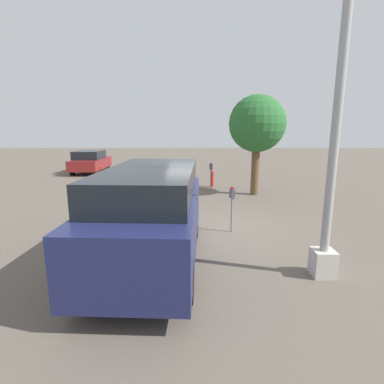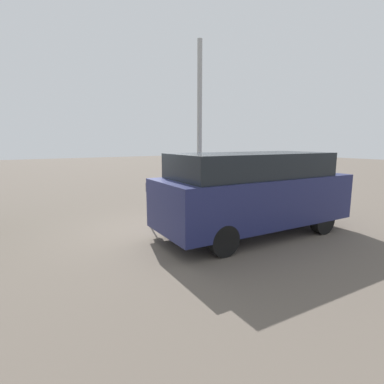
{
  "view_description": "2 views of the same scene",
  "coord_description": "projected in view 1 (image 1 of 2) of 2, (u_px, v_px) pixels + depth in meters",
  "views": [
    {
      "loc": [
        8.4,
        -0.54,
        2.95
      ],
      "look_at": [
        0.47,
        -0.56,
        1.28
      ],
      "focal_mm": 28.0,
      "sensor_mm": 36.0,
      "label": 1
    },
    {
      "loc": [
        -3.35,
        -7.04,
        2.4
      ],
      "look_at": [
        0.51,
        -0.89,
        1.18
      ],
      "focal_mm": 28.0,
      "sensor_mm": 36.0,
      "label": 2
    }
  ],
  "objects": [
    {
      "name": "parked_van",
      "position": [
        151.0,
        212.0,
        6.6
      ],
      "size": [
        5.24,
        2.2,
        2.12
      ],
      "rotation": [
        0.0,
        0.0,
        -0.04
      ],
      "color": "navy",
      "rests_on": "ground"
    },
    {
      "name": "fire_hydrant",
      "position": [
        212.0,
        179.0,
        15.55
      ],
      "size": [
        0.17,
        0.17,
        0.85
      ],
      "color": "red",
      "rests_on": "ground"
    },
    {
      "name": "parking_meter_far",
      "position": [
        211.0,
        170.0,
        15.01
      ],
      "size": [
        0.22,
        0.15,
        1.3
      ],
      "rotation": [
        0.0,
        0.0,
        0.2
      ],
      "color": "gray",
      "rests_on": "ground"
    },
    {
      "name": "street_tree",
      "position": [
        257.0,
        124.0,
        13.13
      ],
      "size": [
        2.49,
        2.49,
        4.43
      ],
      "color": "brown",
      "rests_on": "ground"
    },
    {
      "name": "car_distant",
      "position": [
        90.0,
        161.0,
        20.52
      ],
      "size": [
        3.98,
        1.88,
        1.51
      ],
      "rotation": [
        0.0,
        0.0,
        3.15
      ],
      "color": "maroon",
      "rests_on": "ground"
    },
    {
      "name": "lamp_post",
      "position": [
        331.0,
        178.0,
        5.74
      ],
      "size": [
        0.44,
        0.44,
        5.89
      ],
      "color": "beige",
      "rests_on": "ground"
    },
    {
      "name": "ground_plane",
      "position": [
        211.0,
        231.0,
        8.83
      ],
      "size": [
        80.0,
        80.0,
        0.0
      ],
      "primitive_type": "plane",
      "color": "#60564C"
    },
    {
      "name": "parking_meter_near",
      "position": [
        232.0,
        198.0,
        8.57
      ],
      "size": [
        0.22,
        0.15,
        1.36
      ],
      "rotation": [
        0.0,
        0.0,
        0.2
      ],
      "color": "gray",
      "rests_on": "ground"
    }
  ]
}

